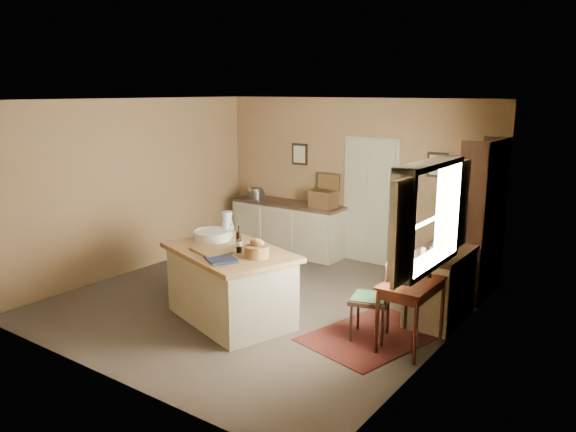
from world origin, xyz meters
name	(u,v)px	position (x,y,z in m)	size (l,w,h in m)	color
ground	(260,302)	(0.00, 0.00, 0.00)	(5.00, 5.00, 0.00)	brown
wall_back	(352,180)	(0.00, 2.50, 1.35)	(5.00, 0.10, 2.70)	#8E6F4D
wall_front	(97,247)	(0.00, -2.50, 1.35)	(5.00, 0.10, 2.70)	#8E6F4D
wall_left	(134,186)	(-2.50, 0.00, 1.35)	(0.10, 5.00, 2.70)	#8E6F4D
wall_right	(445,232)	(2.50, 0.00, 1.35)	(0.10, 5.00, 2.70)	#8E6F4D
ceiling	(258,100)	(0.00, 0.00, 2.70)	(5.00, 5.00, 0.00)	silver
door	(370,200)	(0.35, 2.47, 1.05)	(0.97, 0.06, 2.11)	#B4B799
framed_prints	(363,159)	(0.20, 2.48, 1.72)	(2.82, 0.02, 0.38)	black
window	(432,216)	(2.42, -0.20, 1.55)	(0.25, 1.99, 1.12)	beige
work_island	(230,283)	(0.06, -0.68, 0.48)	(1.92, 1.54, 1.20)	beige
sideboard	(288,226)	(-1.09, 2.20, 0.48)	(2.11, 0.60, 1.18)	beige
rug	(373,335)	(1.75, -0.08, 0.00)	(1.10, 1.60, 0.01)	#53211B
writing_desk	(412,290)	(2.20, -0.08, 0.67)	(0.52, 0.85, 0.82)	#3D170D
desk_chair	(370,300)	(1.73, -0.16, 0.47)	(0.44, 0.44, 0.94)	#321D13
right_cabinet	(440,285)	(2.20, 0.81, 0.46)	(0.59, 1.06, 0.99)	beige
shelving_unit	(485,220)	(2.36, 1.97, 1.09)	(0.37, 0.98, 2.19)	#321D13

